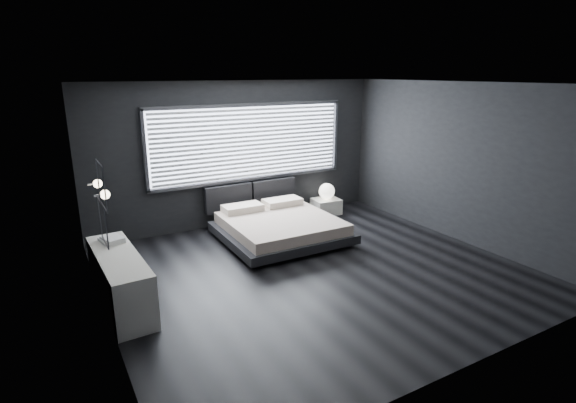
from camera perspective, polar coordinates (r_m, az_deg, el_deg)
room at (r=6.56m, az=3.69°, el=2.39°), size 6.04×6.00×2.80m
window at (r=8.93m, az=-4.80°, el=7.44°), size 4.14×0.09×1.52m
headboard at (r=9.08m, az=-4.67°, el=0.89°), size 1.96×0.16×0.52m
sconce_near at (r=5.57m, az=-22.25°, el=0.82°), size 0.18×0.11×0.11m
sconce_far at (r=6.15m, az=-23.04°, el=2.10°), size 0.18×0.11×0.11m
wall_art_upper at (r=4.92m, az=-22.61°, el=1.88°), size 0.01×0.48×0.48m
wall_art_lower at (r=5.28m, az=-22.43°, el=-2.49°), size 0.01×0.48×0.48m
bed at (r=8.16m, az=-1.04°, el=-3.19°), size 2.12×2.03×0.54m
nightstand at (r=9.72m, az=4.86°, el=-0.60°), size 0.59×0.51×0.32m
orb_lamp at (r=9.65m, az=4.94°, el=1.31°), size 0.34×0.34×0.34m
dresser at (r=6.30m, az=-20.51°, el=-9.32°), size 0.57×1.79×0.71m
book_stack at (r=6.63m, az=-21.45°, el=-4.51°), size 0.33×0.40×0.07m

